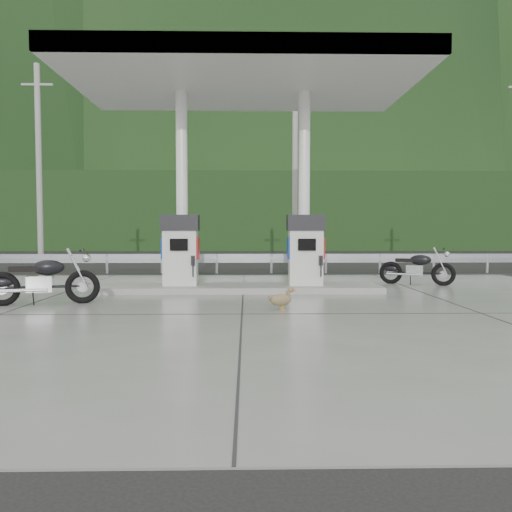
{
  "coord_description": "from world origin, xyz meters",
  "views": [
    {
      "loc": [
        0.09,
        -10.22,
        1.59
      ],
      "look_at": [
        0.3,
        1.0,
        1.0
      ],
      "focal_mm": 35.0,
      "sensor_mm": 36.0,
      "label": 1
    }
  ],
  "objects_px": {
    "gas_pump_left": "(180,250)",
    "duck": "(281,300)",
    "gas_pump_right": "(306,250)",
    "motorcycle_left": "(43,280)",
    "motorcycle_right": "(417,268)"
  },
  "relations": [
    {
      "from": "gas_pump_left",
      "to": "duck",
      "type": "distance_m",
      "value": 3.94
    },
    {
      "from": "gas_pump_left",
      "to": "gas_pump_right",
      "type": "height_order",
      "value": "same"
    },
    {
      "from": "gas_pump_right",
      "to": "duck",
      "type": "height_order",
      "value": "gas_pump_right"
    },
    {
      "from": "gas_pump_right",
      "to": "motorcycle_left",
      "type": "relative_size",
      "value": 0.84
    },
    {
      "from": "gas_pump_right",
      "to": "motorcycle_right",
      "type": "xyz_separation_m",
      "value": [
        3.37,
        1.44,
        -0.59
      ]
    },
    {
      "from": "gas_pump_left",
      "to": "motorcycle_left",
      "type": "relative_size",
      "value": 0.84
    },
    {
      "from": "motorcycle_right",
      "to": "motorcycle_left",
      "type": "bearing_deg",
      "value": -135.05
    },
    {
      "from": "duck",
      "to": "motorcycle_right",
      "type": "bearing_deg",
      "value": 27.03
    },
    {
      "from": "gas_pump_right",
      "to": "motorcycle_right",
      "type": "distance_m",
      "value": 3.71
    },
    {
      "from": "gas_pump_left",
      "to": "duck",
      "type": "bearing_deg",
      "value": -52.2
    },
    {
      "from": "duck",
      "to": "motorcycle_left",
      "type": "bearing_deg",
      "value": 150.87
    },
    {
      "from": "gas_pump_left",
      "to": "gas_pump_right",
      "type": "xyz_separation_m",
      "value": [
        3.2,
        0.0,
        0.0
      ]
    },
    {
      "from": "gas_pump_left",
      "to": "motorcycle_right",
      "type": "bearing_deg",
      "value": 12.36
    },
    {
      "from": "gas_pump_left",
      "to": "duck",
      "type": "relative_size",
      "value": 3.35
    },
    {
      "from": "gas_pump_left",
      "to": "gas_pump_right",
      "type": "distance_m",
      "value": 3.2
    }
  ]
}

